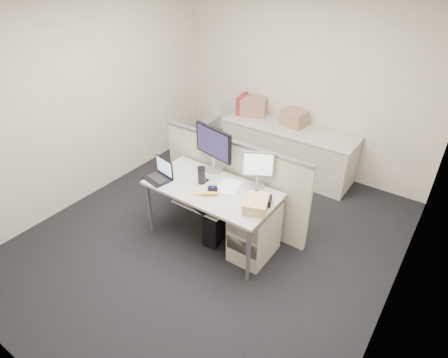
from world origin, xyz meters
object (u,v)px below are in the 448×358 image
Objects in this scene: desk at (212,193)px; monitor_main at (214,150)px; laptop at (157,171)px; desk_phone at (262,200)px.

desk is 0.51m from monitor_main.
laptop is (-0.62, -0.22, 0.18)m from desk.
laptop is at bearing 172.32° from desk_phone.
laptop is (-0.42, -0.54, -0.17)m from monitor_main.
laptop is at bearing -160.46° from desk.
monitor_main is 0.88m from desk_phone.
desk is at bearing 30.78° from laptop.
laptop is at bearing -115.74° from monitor_main.
monitor_main is at bearing 63.66° from laptop.
laptop reaches higher than desk.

